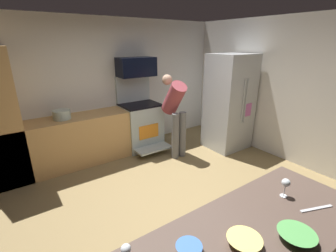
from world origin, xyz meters
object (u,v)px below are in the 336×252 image
Objects in this scene: mixing_bowl_small at (244,242)px; wine_glass_near at (126,250)px; microwave at (136,67)px; stock_pot at (62,115)px; mixing_bowl_prep at (189,249)px; person_cook at (175,110)px; oven_range at (141,124)px; refrigerator at (229,103)px; mixing_bowl_large at (296,236)px; wine_glass_extra at (286,184)px.

mixing_bowl_small is 0.76m from wine_glass_near.
stock_pot is (-1.51, -0.08, -0.70)m from microwave.
stock_pot is at bearing 90.64° from mixing_bowl_prep.
person_cook is 5.41× the size of stock_pot.
oven_range is at bearing -0.51° from stock_pot.
mixing_bowl_small is 0.80× the size of stock_pot.
refrigerator is 3.66m from mixing_bowl_small.
oven_range is at bearing 77.46° from mixing_bowl_large.
person_cook is 10.19× the size of wine_glass_near.
wine_glass_near is at bearing -119.68° from oven_range.
wine_glass_near is (-1.83, -3.21, 0.50)m from oven_range.
wine_glass_extra reaches higher than mixing_bowl_prep.
microwave reaches higher than wine_glass_near.
refrigerator is 3.21m from stock_pot.
refrigerator reaches higher than stock_pot.
person_cook is at bearing -64.98° from microwave.
oven_range is 6.01× the size of mixing_bowl_large.
wine_glass_extra is (-1.97, -2.35, 0.06)m from refrigerator.
stock_pot is (-1.51, 0.01, 0.47)m from oven_range.
refrigerator is 7.77× the size of mixing_bowl_large.
wine_glass_extra reaches higher than wine_glass_near.
stock_pot is at bearing 161.30° from refrigerator.
mixing_bowl_small is at bearing -107.55° from microwave.
oven_range reaches higher than mixing_bowl_small.
oven_range reaches higher than mixing_bowl_prep.
mixing_bowl_large is at bearing -131.38° from refrigerator.
mixing_bowl_large reaches higher than mixing_bowl_prep.
microwave is at bearing 3.04° from stock_pot.
mixing_bowl_small is 1.35× the size of mixing_bowl_prep.
stock_pot is at bearing 100.53° from mixing_bowl_large.
oven_range is 0.90m from person_cook.
microwave is 3.84m from wine_glass_near.
mixing_bowl_prep is (-1.47, -3.44, -0.76)m from microwave.
refrigerator is at bearing -35.90° from microwave.
oven_range is 0.96× the size of person_cook.
wine_glass_near is (-1.83, -3.30, -0.67)m from microwave.
microwave reaches higher than mixing_bowl_small.
person_cook is 3.22m from mixing_bowl_prep.
wine_glass_near is at bearing -146.84° from refrigerator.
refrigerator reaches higher than person_cook.
microwave is at bearing 66.89° from mixing_bowl_prep.
microwave is 4.34× the size of mixing_bowl_prep.
wine_glass_near is (-1.01, 0.47, 0.08)m from mixing_bowl_large.
mixing_bowl_prep is at bearing -113.11° from microwave.
wine_glass_near is at bearing 156.54° from mixing_bowl_small.
refrigerator is 1.20m from person_cook.
microwave is at bearing 61.02° from wine_glass_near.
refrigerator is 3.07m from wine_glass_extra.
refrigerator is (1.53, -1.11, -0.71)m from microwave.
oven_range is 6.50× the size of mixing_bowl_small.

